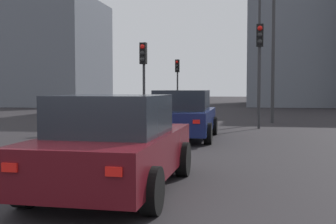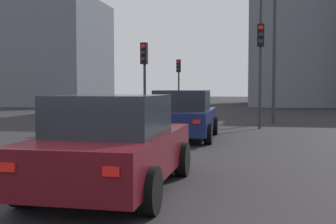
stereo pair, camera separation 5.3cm
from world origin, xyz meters
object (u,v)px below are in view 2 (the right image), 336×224
object	(u,v)px
traffic_light_near_left	(178,74)
street_lamp_far	(274,37)
car_maroon_second	(114,145)
street_lamp_kerbside	(260,41)
traffic_light_far_left	(144,66)
car_navy_lead	(183,116)
traffic_light_near_right	(260,54)

from	to	relation	value
traffic_light_near_left	street_lamp_far	distance (m)	11.18
car_maroon_second	street_lamp_kerbside	world-z (taller)	street_lamp_kerbside
traffic_light_near_left	street_lamp_far	size ratio (longest dim) A/B	0.54
traffic_light_far_left	street_lamp_kerbside	distance (m)	11.21
car_navy_lead	traffic_light_far_left	world-z (taller)	traffic_light_far_left
traffic_light_near_left	traffic_light_far_left	bearing A→B (deg)	9.08
car_maroon_second	traffic_light_near_right	distance (m)	11.60
traffic_light_far_left	street_lamp_kerbside	world-z (taller)	street_lamp_kerbside
traffic_light_near_left	street_lamp_far	bearing A→B (deg)	39.74
street_lamp_kerbside	traffic_light_near_left	bearing A→B (deg)	64.97
car_maroon_second	traffic_light_near_left	xyz separation A→B (m)	(23.31, 2.92, 1.93)
car_navy_lead	street_lamp_far	world-z (taller)	street_lamp_far
traffic_light_far_left	car_maroon_second	bearing A→B (deg)	18.45
traffic_light_near_left	street_lamp_kerbside	bearing A→B (deg)	71.04
street_lamp_far	traffic_light_far_left	bearing A→B (deg)	120.43
traffic_light_near_right	street_lamp_kerbside	distance (m)	9.73
car_navy_lead	traffic_light_near_right	distance (m)	5.23
traffic_light_far_left	car_navy_lead	bearing A→B (deg)	37.92
car_navy_lead	traffic_light_near_left	distance (m)	16.57
car_navy_lead	street_lamp_kerbside	bearing A→B (deg)	-12.12
street_lamp_far	car_maroon_second	bearing A→B (deg)	167.09
street_lamp_kerbside	street_lamp_far	xyz separation A→B (m)	(-6.59, -0.50, -0.55)
traffic_light_near_right	traffic_light_far_left	xyz separation A→B (m)	(-0.23, 4.80, -0.46)
traffic_light_near_left	traffic_light_near_right	distance (m)	13.40
traffic_light_far_left	street_lamp_kerbside	xyz separation A→B (m)	(9.82, -4.99, 2.05)
street_lamp_far	car_navy_lead	bearing A→B (deg)	155.19
traffic_light_near_right	street_lamp_far	bearing A→B (deg)	168.71
traffic_light_near_right	street_lamp_far	size ratio (longest dim) A/B	0.62
street_lamp_kerbside	car_navy_lead	bearing A→B (deg)	168.67
car_maroon_second	traffic_light_near_left	distance (m)	23.57
traffic_light_near_left	traffic_light_far_left	xyz separation A→B (m)	(-12.46, -0.65, -0.09)
car_navy_lead	traffic_light_far_left	size ratio (longest dim) A/B	1.18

